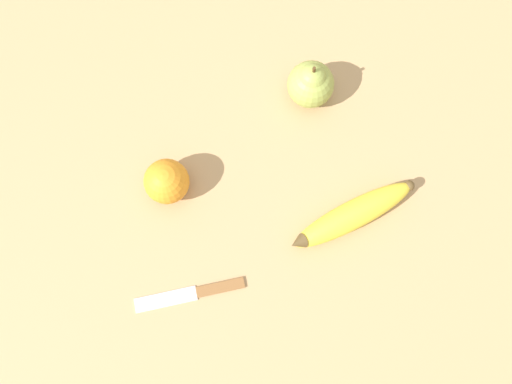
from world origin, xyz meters
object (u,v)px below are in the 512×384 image
Objects in this scene: orange at (167,181)px; paring_knife at (194,293)px; pear at (311,83)px; banana at (352,215)px.

orange is 0.46× the size of paring_knife.
pear reaches higher than orange.
paring_knife is (0.15, -0.09, -0.03)m from orange.
orange reaches higher than paring_knife.
pear is 0.61× the size of paring_knife.
pear is at bearing -41.29° from paring_knife.
banana is at bearing 36.13° from orange.
paring_knife is at bearing -29.54° from orange.
banana is 0.29m from orange.
paring_knife is (0.11, -0.36, -0.04)m from pear.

